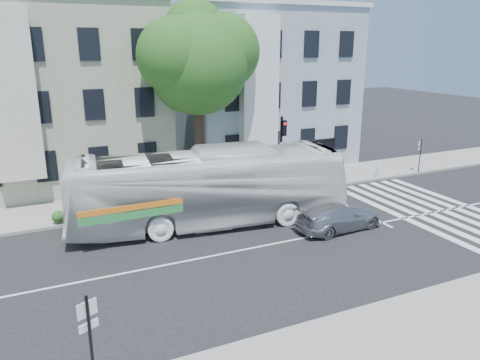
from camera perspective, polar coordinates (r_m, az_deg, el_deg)
ground at (r=21.06m, az=3.38°, el=-7.93°), size 120.00×120.00×0.00m
sidewalk_far at (r=27.86m, az=-4.39°, el=-1.65°), size 80.00×4.00×0.15m
sidewalk_near at (r=15.36m, az=18.37°, el=-18.46°), size 80.00×4.00×0.15m
building_left at (r=32.11m, az=-21.16°, el=9.61°), size 12.00×10.00×11.00m
building_right at (r=35.89m, az=2.08°, el=11.27°), size 12.00×10.00×11.00m
street_tree at (r=27.24m, az=-5.20°, el=14.54°), size 7.30×5.90×11.10m
bus at (r=22.83m, az=-3.81°, el=-0.91°), size 4.87×13.87×3.78m
sedan at (r=23.01m, az=11.96°, el=-4.40°), size 2.08×4.52×1.28m
hedge at (r=25.10m, az=-11.62°, el=-2.96°), size 8.54×1.81×0.70m
traffic_signal at (r=27.94m, az=5.14°, el=4.44°), size 0.47×0.54×4.53m
fire_hydrant at (r=32.16m, az=16.46°, el=1.07°), size 0.46×0.27×0.80m
near_sign_pole at (r=12.30m, az=-17.83°, el=-17.56°), size 0.49×0.26×2.85m
far_sign_pole at (r=34.11m, az=21.09°, el=3.33°), size 0.40×0.23×2.30m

